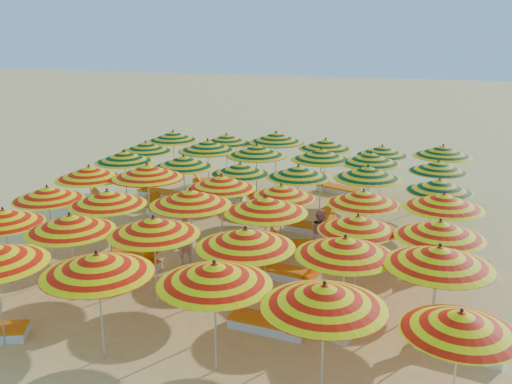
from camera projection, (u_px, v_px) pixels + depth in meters
ground at (251, 248)px, 17.04m from camera, size 120.00×120.00×0.00m
umbrella_2 at (97, 264)px, 10.81m from camera, size 2.42×2.42×2.31m
umbrella_3 at (214, 274)px, 10.42m from camera, size 2.69×2.69×2.29m
umbrella_4 at (324, 296)px, 9.52m from camera, size 2.41×2.41×2.31m
umbrella_5 at (461, 322)px, 9.15m from camera, size 2.06×2.06×2.05m
umbrella_6 at (3, 216)px, 14.15m from camera, size 2.18×2.18×2.08m
umbrella_7 at (70, 223)px, 13.30m from camera, size 2.66×2.66×2.22m
umbrella_8 at (154, 226)px, 13.01m from camera, size 2.44×2.44×2.25m
umbrella_9 at (245, 238)px, 12.17m from camera, size 2.58×2.58×2.30m
umbrella_10 at (345, 246)px, 11.84m from camera, size 2.27×2.27×2.24m
umbrella_11 at (439, 256)px, 11.17m from camera, size 2.57×2.57×2.31m
umbrella_12 at (48, 193)px, 16.02m from camera, size 2.56×2.56×2.11m
umbrella_13 at (107, 198)px, 15.28m from camera, size 2.19×2.19×2.21m
umbrella_14 at (190, 197)px, 14.89m from camera, size 2.75×2.75×2.35m
umbrella_15 at (266, 205)px, 14.40m from camera, size 2.62×2.62×2.31m
umbrella_16 at (358, 223)px, 13.71m from camera, size 2.56×2.56×2.06m
umbrella_17 at (440, 229)px, 13.00m from camera, size 2.61×2.61×2.18m
umbrella_18 at (89, 173)px, 17.73m from camera, size 2.82×2.82×2.26m
umbrella_19 at (147, 171)px, 17.43m from camera, size 2.89×2.89×2.39m
umbrella_20 at (221, 182)px, 16.88m from camera, size 2.61×2.61×2.20m
umbrella_21 at (281, 191)px, 16.27m from camera, size 2.05×2.05×2.09m
umbrella_22 at (363, 197)px, 15.58m from camera, size 2.16×2.16×2.13m
umbrella_23 at (444, 201)px, 14.92m from camera, size 2.55×2.55×2.24m
umbrella_24 at (124, 157)px, 20.09m from camera, size 2.30×2.30×2.22m
umbrella_25 at (183, 162)px, 19.28m from camera, size 2.20×2.20×2.23m
umbrella_26 at (240, 169)px, 18.94m from camera, size 2.36×2.36×2.07m
umbrella_27 at (298, 172)px, 18.15m from camera, size 2.71×2.71×2.18m
umbrella_28 at (368, 173)px, 17.68m from camera, size 2.78×2.78×2.28m
umbrella_29 at (439, 185)px, 16.91m from camera, size 2.18×2.18×2.08m
umbrella_30 at (146, 147)px, 21.89m from camera, size 2.58×2.58×2.18m
umbrella_31 at (208, 146)px, 21.30m from camera, size 2.85×2.85×2.36m
umbrella_32 at (256, 151)px, 20.58m from camera, size 2.31×2.31×2.33m
umbrella_33 at (321, 154)px, 20.08m from camera, size 2.74×2.74×2.30m
umbrella_34 at (371, 158)px, 19.59m from camera, size 2.83×2.83×2.28m
umbrella_35 at (438, 166)px, 19.16m from camera, size 2.08×2.08×2.09m
umbrella_36 at (173, 136)px, 23.68m from camera, size 2.71×2.71×2.25m
umbrella_37 at (226, 139)px, 23.22m from camera, size 2.34×2.34×2.21m
umbrella_38 at (276, 137)px, 22.72m from camera, size 2.94×2.94×2.39m
umbrella_39 at (325, 144)px, 22.17m from camera, size 2.74×2.74×2.22m
umbrella_40 at (382, 150)px, 21.73m from camera, size 2.58×2.58×2.06m
umbrella_41 at (443, 151)px, 20.73m from camera, size 2.70×2.70×2.28m
lounger_2 at (270, 324)px, 12.39m from camera, size 1.78×0.76×0.69m
lounger_3 at (318, 323)px, 12.40m from camera, size 1.83×1.09×0.69m
lounger_4 at (457, 346)px, 11.53m from camera, size 1.81×0.91×0.69m
lounger_5 at (134, 260)px, 15.76m from camera, size 1.82×1.18×0.69m
lounger_6 at (289, 273)px, 14.92m from camera, size 1.81×0.92×0.69m
lounger_7 at (298, 246)px, 16.76m from camera, size 1.82×0.98×0.69m
lounger_8 at (381, 260)px, 15.74m from camera, size 1.83×1.07×0.69m
lounger_9 at (457, 267)px, 15.30m from camera, size 1.80×0.85×0.69m
lounger_10 at (116, 202)px, 20.96m from camera, size 1.83×1.12×0.69m
lounger_11 at (168, 212)px, 19.83m from camera, size 1.82×1.20×0.69m
lounger_12 at (311, 228)px, 18.29m from camera, size 1.81×0.90×0.69m
lounger_13 at (346, 227)px, 18.39m from camera, size 1.82×1.17×0.69m
lounger_14 at (158, 193)px, 22.12m from camera, size 1.80×0.86×0.69m
lounger_15 at (221, 196)px, 21.65m from camera, size 1.80×0.82×0.69m
lounger_16 at (212, 182)px, 23.71m from camera, size 1.83×1.12×0.69m
lounger_17 at (337, 189)px, 22.69m from camera, size 1.82×1.17×0.69m
beachgoer_b at (320, 233)px, 16.27m from camera, size 0.86×0.85×1.40m
beachgoer_a at (186, 240)px, 15.75m from camera, size 0.60×0.55×1.37m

